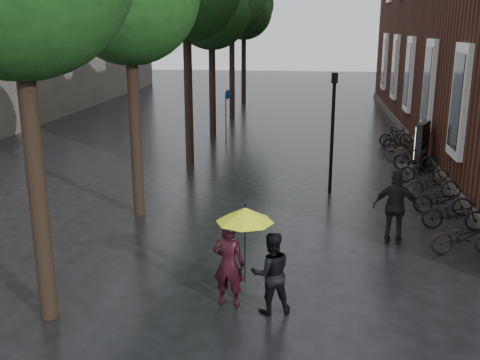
% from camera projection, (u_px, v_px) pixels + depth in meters
% --- Properties ---
extents(street_trees, '(4.33, 34.03, 8.91)m').
position_uv_depth(street_trees, '(199.00, 0.00, 23.19)').
color(street_trees, black).
rests_on(street_trees, ground).
extents(person_burgundy, '(0.68, 0.49, 1.72)m').
position_uv_depth(person_burgundy, '(229.00, 264.00, 10.89)').
color(person_burgundy, black).
rests_on(person_burgundy, ground).
extents(person_black, '(0.93, 0.81, 1.62)m').
position_uv_depth(person_black, '(271.00, 273.00, 10.62)').
color(person_black, black).
rests_on(person_black, ground).
extents(lime_umbrella, '(1.10, 1.10, 1.61)m').
position_uv_depth(lime_umbrella, '(245.00, 215.00, 10.41)').
color(lime_umbrella, black).
rests_on(lime_umbrella, ground).
extents(pedestrian_walking, '(1.17, 0.63, 1.90)m').
position_uv_depth(pedestrian_walking, '(396.00, 207.00, 14.00)').
color(pedestrian_walking, black).
rests_on(pedestrian_walking, ground).
extents(parked_bicycles, '(1.94, 13.27, 0.99)m').
position_uv_depth(parked_bicycles, '(424.00, 174.00, 19.07)').
color(parked_bicycles, black).
rests_on(parked_bicycles, ground).
extents(ad_lightbox, '(0.27, 1.16, 1.75)m').
position_uv_depth(ad_lightbox, '(422.00, 145.00, 21.57)').
color(ad_lightbox, black).
rests_on(ad_lightbox, ground).
extents(lamp_post, '(0.20, 0.20, 3.90)m').
position_uv_depth(lamp_post, '(333.00, 121.00, 17.84)').
color(lamp_post, black).
rests_on(lamp_post, ground).
extents(cycle_sign, '(0.13, 0.44, 2.40)m').
position_uv_depth(cycle_sign, '(227.00, 107.00, 26.41)').
color(cycle_sign, '#262628').
rests_on(cycle_sign, ground).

